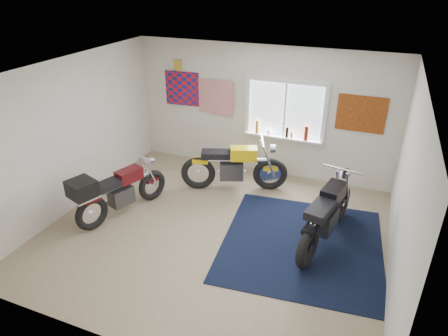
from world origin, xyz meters
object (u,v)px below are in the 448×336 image
at_px(maroon_tourer, 115,192).
at_px(navy_rug, 302,244).
at_px(yellow_triumph, 234,168).
at_px(black_chrome_bike, 326,216).

bearing_deg(maroon_tourer, navy_rug, -63.35).
relative_size(yellow_triumph, maroon_tourer, 1.08).
height_order(navy_rug, maroon_tourer, maroon_tourer).
relative_size(navy_rug, black_chrome_bike, 1.22).
height_order(yellow_triumph, maroon_tourer, yellow_triumph).
distance_m(black_chrome_bike, maroon_tourer, 3.61).
bearing_deg(yellow_triumph, navy_rug, -58.49).
xyz_separation_m(black_chrome_bike, maroon_tourer, (-3.55, -0.65, 0.02)).
xyz_separation_m(yellow_triumph, black_chrome_bike, (1.98, -1.07, 0.01)).
relative_size(yellow_triumph, black_chrome_bike, 0.96).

